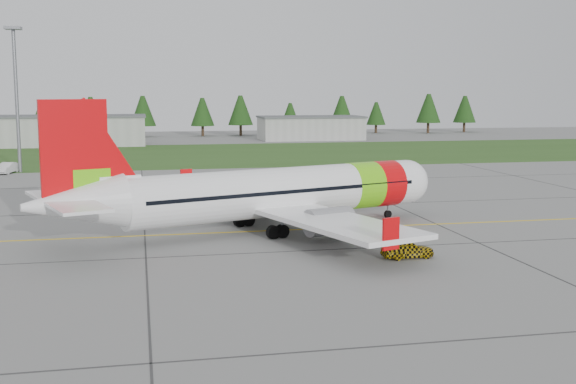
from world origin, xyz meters
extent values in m
plane|color=gray|center=(0.00, 0.00, 0.00)|extent=(320.00, 320.00, 0.00)
cylinder|color=white|center=(-3.81, 8.27, 3.21)|extent=(26.72, 12.60, 4.03)
sphere|color=white|center=(8.89, 12.67, 3.21)|extent=(4.03, 4.03, 4.03)
cone|color=white|center=(-19.93, 2.70, 3.57)|extent=(8.16, 6.18, 4.03)
cube|color=black|center=(9.19, 12.77, 3.57)|extent=(2.44, 3.08, 0.58)
cylinder|color=#70DE10|center=(4.01, 10.98, 3.21)|extent=(3.88, 4.77, 4.11)
cylinder|color=red|center=(6.35, 11.79, 3.21)|extent=(3.49, 4.63, 4.11)
cube|color=white|center=(-4.30, 8.10, 2.07)|extent=(16.19, 33.13, 0.37)
cube|color=red|center=(-10.65, 23.30, 2.64)|extent=(1.23, 0.58, 2.07)
cube|color=red|center=(0.10, -7.77, 2.64)|extent=(1.23, 0.58, 2.07)
cylinder|color=gray|center=(-4.69, 13.98, 1.50)|extent=(4.23, 3.27, 2.17)
cylinder|color=gray|center=(-0.97, 3.24, 1.50)|extent=(4.23, 3.27, 2.17)
cube|color=red|center=(-19.74, 2.76, 7.03)|extent=(4.62, 1.91, 7.86)
cube|color=#70DE10|center=(-18.66, 3.13, 4.76)|extent=(2.68, 1.29, 2.48)
cube|color=white|center=(-20.42, 2.53, 3.83)|extent=(7.01, 12.32, 0.23)
cylinder|color=slate|center=(6.94, 11.99, 0.72)|extent=(0.19, 0.19, 1.45)
cylinder|color=black|center=(6.94, 11.99, 0.35)|extent=(0.76, 0.50, 0.70)
cylinder|color=slate|center=(-6.22, 10.50, 0.98)|extent=(0.23, 0.23, 1.96)
cylinder|color=black|center=(-6.61, 10.37, 0.54)|extent=(1.17, 0.79, 1.08)
cylinder|color=slate|center=(-4.33, 5.03, 0.98)|extent=(0.23, 0.23, 1.96)
cylinder|color=black|center=(-4.72, 4.89, 0.54)|extent=(1.17, 0.79, 1.08)
imported|color=#E3B90C|center=(2.83, -3.64, 1.83)|extent=(1.35, 1.56, 3.67)
imported|color=silver|center=(-33.56, 56.81, 2.35)|extent=(1.99, 1.93, 4.70)
cube|color=#30561E|center=(0.00, 82.00, 0.01)|extent=(320.00, 50.00, 0.03)
cube|color=gold|center=(0.00, 8.00, 0.01)|extent=(120.00, 0.25, 0.02)
cube|color=#A8A8A3|center=(-30.00, 110.00, 3.00)|extent=(32.00, 14.00, 6.00)
cube|color=#A8A8A3|center=(25.00, 118.00, 2.60)|extent=(24.00, 12.00, 5.20)
cylinder|color=slate|center=(-32.00, 58.00, 10.00)|extent=(0.50, 0.50, 20.00)
camera|label=1|loc=(-15.22, -50.01, 11.53)|focal=45.00mm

